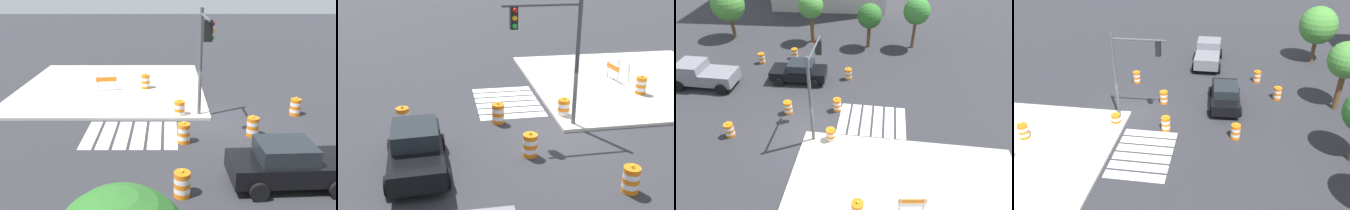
% 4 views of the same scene
% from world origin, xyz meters
% --- Properties ---
extents(ground_plane, '(120.00, 120.00, 0.00)m').
position_xyz_m(ground_plane, '(0.00, 0.00, 0.00)').
color(ground_plane, '#2D2D33').
extents(crosswalk_stripes, '(4.35, 3.20, 0.02)m').
position_xyz_m(crosswalk_stripes, '(4.00, 1.80, 0.01)').
color(crosswalk_stripes, silver).
rests_on(crosswalk_stripes, ground).
extents(sports_car, '(4.39, 2.31, 1.63)m').
position_xyz_m(sports_car, '(-1.99, 6.10, 0.81)').
color(sports_car, black).
rests_on(sports_car, ground).
extents(pickup_truck, '(5.15, 2.35, 1.92)m').
position_xyz_m(pickup_truck, '(-9.30, 4.42, 0.97)').
color(pickup_truck, slate).
rests_on(pickup_truck, ground).
extents(traffic_barrel_near_corner, '(0.56, 0.56, 1.02)m').
position_xyz_m(traffic_barrel_near_corner, '(1.64, -0.47, 0.45)').
color(traffic_barrel_near_corner, orange).
rests_on(traffic_barrel_near_corner, ground).
extents(traffic_barrel_crosswalk_end, '(0.56, 0.56, 1.02)m').
position_xyz_m(traffic_barrel_crosswalk_end, '(-1.70, 1.88, 0.45)').
color(traffic_barrel_crosswalk_end, orange).
rests_on(traffic_barrel_crosswalk_end, ground).
extents(traffic_barrel_median_near, '(0.56, 0.56, 1.02)m').
position_xyz_m(traffic_barrel_median_near, '(1.54, 2.63, 0.45)').
color(traffic_barrel_median_near, orange).
rests_on(traffic_barrel_median_near, ground).
extents(traffic_barrel_median_far, '(0.56, 0.56, 1.02)m').
position_xyz_m(traffic_barrel_median_far, '(-3.41, 9.77, 0.45)').
color(traffic_barrel_median_far, orange).
rests_on(traffic_barrel_median_far, ground).
extents(traffic_barrel_far_curb, '(0.56, 0.56, 1.02)m').
position_xyz_m(traffic_barrel_far_curb, '(-4.60, -0.83, 0.45)').
color(traffic_barrel_far_curb, orange).
rests_on(traffic_barrel_far_curb, ground).
extents(traffic_barrel_lane_center, '(0.56, 0.56, 1.02)m').
position_xyz_m(traffic_barrel_lane_center, '(1.79, 6.83, 0.45)').
color(traffic_barrel_lane_center, orange).
rests_on(traffic_barrel_lane_center, ground).
extents(traffic_barrel_opposite_curb, '(0.56, 0.56, 1.02)m').
position_xyz_m(traffic_barrel_opposite_curb, '(-6.02, 8.49, 0.45)').
color(traffic_barrel_opposite_curb, orange).
rests_on(traffic_barrel_opposite_curb, ground).
extents(traffic_barrel_on_sidewalk, '(0.56, 0.56, 1.02)m').
position_xyz_m(traffic_barrel_on_sidewalk, '(3.71, -5.36, 0.60)').
color(traffic_barrel_on_sidewalk, orange).
rests_on(traffic_barrel_on_sidewalk, sidewalk_corner).
extents(construction_barricade, '(1.33, 0.93, 1.00)m').
position_xyz_m(construction_barricade, '(6.20, -4.98, 0.72)').
color(construction_barricade, silver).
rests_on(construction_barricade, sidewalk_corner).
extents(traffic_light_pole, '(0.47, 3.29, 5.50)m').
position_xyz_m(traffic_light_pole, '(0.58, 0.54, 3.91)').
color(traffic_light_pole, '#4C4C51').
rests_on(traffic_light_pole, sidewalk_corner).
extents(street_tree_streetside_near, '(2.36, 2.36, 4.73)m').
position_xyz_m(street_tree_streetside_near, '(-2.60, 13.52, 3.48)').
color(street_tree_streetside_near, brown).
rests_on(street_tree_streetside_near, ground).
extents(street_tree_streetside_mid, '(2.39, 2.39, 4.70)m').
position_xyz_m(street_tree_streetside_mid, '(7.14, 13.48, 3.47)').
color(street_tree_streetside_mid, brown).
rests_on(street_tree_streetside_mid, ground).
extents(street_tree_streetside_far, '(3.17, 3.17, 4.90)m').
position_xyz_m(street_tree_streetside_far, '(-10.83, 13.52, 3.30)').
color(street_tree_streetside_far, brown).
rests_on(street_tree_streetside_far, ground).
extents(street_tree_corner_lot, '(2.24, 2.24, 4.14)m').
position_xyz_m(street_tree_corner_lot, '(2.96, 13.02, 2.98)').
color(street_tree_corner_lot, brown).
rests_on(street_tree_corner_lot, ground).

